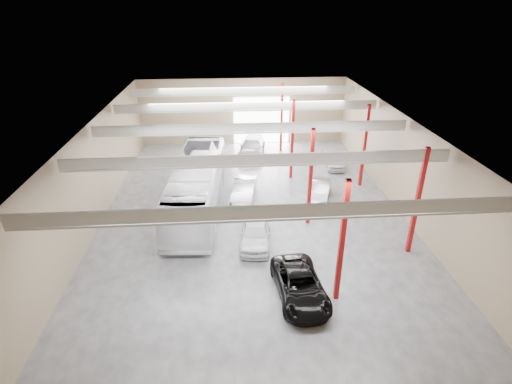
{
  "coord_description": "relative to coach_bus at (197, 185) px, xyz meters",
  "views": [
    {
      "loc": [
        -1.73,
        -26.45,
        14.57
      ],
      "look_at": [
        0.14,
        -1.22,
        2.2
      ],
      "focal_mm": 28.0,
      "sensor_mm": 36.0,
      "label": 1
    }
  ],
  "objects": [
    {
      "name": "car_row_a",
      "position": [
        3.99,
        -5.17,
        -1.12
      ],
      "size": [
        2.44,
        4.96,
        1.63
      ],
      "primitive_type": "imported",
      "rotation": [
        0.0,
        0.0,
        -0.11
      ],
      "color": "white",
      "rests_on": "ground"
    },
    {
      "name": "black_sedan",
      "position": [
        5.97,
        -10.56,
        -1.2
      ],
      "size": [
        2.83,
        5.43,
        1.46
      ],
      "primitive_type": "imported",
      "rotation": [
        0.0,
        0.0,
        0.08
      ],
      "color": "black",
      "rests_on": "ground"
    },
    {
      "name": "coach_bus",
      "position": [
        0.0,
        0.0,
        0.0
      ],
      "size": [
        4.16,
        14.06,
        3.86
      ],
      "primitive_type": "imported",
      "rotation": [
        0.0,
        0.0,
        -0.07
      ],
      "color": "white",
      "rests_on": "ground"
    },
    {
      "name": "car_row_c",
      "position": [
        4.81,
        11.15,
        -1.07
      ],
      "size": [
        3.37,
        6.25,
        1.72
      ],
      "primitive_type": "imported",
      "rotation": [
        0.0,
        0.0,
        -0.17
      ],
      "color": "gray",
      "rests_on": "ground"
    },
    {
      "name": "car_right_near",
      "position": [
        9.61,
        0.91,
        -1.24
      ],
      "size": [
        2.76,
        4.44,
        1.38
      ],
      "primitive_type": "imported",
      "rotation": [
        0.0,
        0.0,
        -0.33
      ],
      "color": "#A1A1A5",
      "rests_on": "ground"
    },
    {
      "name": "car_row_b",
      "position": [
        3.54,
        1.2,
        -1.15
      ],
      "size": [
        2.42,
        4.96,
        1.56
      ],
      "primitive_type": "imported",
      "rotation": [
        0.0,
        0.0,
        -0.17
      ],
      "color": "#AFAEB3",
      "rests_on": "ground"
    },
    {
      "name": "car_right_far",
      "position": [
        12.41,
        7.47,
        -1.22
      ],
      "size": [
        1.97,
        4.26,
        1.42
      ],
      "primitive_type": "imported",
      "rotation": [
        0.0,
        0.0,
        -0.07
      ],
      "color": "silver",
      "rests_on": "ground"
    },
    {
      "name": "depot_shell",
      "position": [
        4.24,
        -0.37,
        3.04
      ],
      "size": [
        22.12,
        32.12,
        7.06
      ],
      "color": "#48484D",
      "rests_on": "ground"
    }
  ]
}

